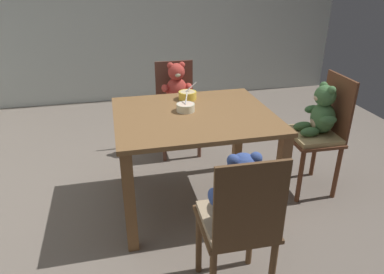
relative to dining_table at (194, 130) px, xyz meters
The scene contains 7 objects.
ground_plane 0.62m from the dining_table, ahead, with size 5.20×5.20×0.04m.
dining_table is the anchor object (origin of this frame).
teddy_chair_near_right 0.98m from the dining_table, ahead, with size 0.37×0.41×0.93m.
teddy_chair_near_front 0.90m from the dining_table, 88.86° to the right, with size 0.38×0.38×0.90m.
teddy_chair_far_center 0.90m from the dining_table, 86.59° to the left, with size 0.39×0.39×0.87m.
porridge_bowl_cream_center 0.17m from the dining_table, 129.20° to the left, with size 0.13×0.13×0.12m.
porridge_bowl_yellow_far_center 0.34m from the dining_table, 85.55° to the left, with size 0.14×0.14×0.13m.
Camera 1 is at (-0.53, -2.22, 1.62)m, focal length 33.30 mm.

